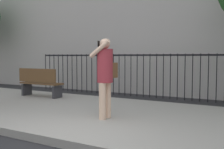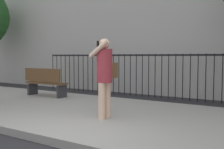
# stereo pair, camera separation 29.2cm
# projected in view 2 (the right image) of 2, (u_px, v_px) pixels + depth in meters

# --- Properties ---
(ground_plane) EXTENTS (60.00, 60.00, 0.00)m
(ground_plane) POSITION_uv_depth(u_px,v_px,m) (58.00, 148.00, 4.46)
(ground_plane) COLOR #28282B
(sidewalk) EXTENTS (28.00, 4.40, 0.15)m
(sidewalk) POSITION_uv_depth(u_px,v_px,m) (125.00, 118.00, 6.30)
(sidewalk) COLOR #9E9B93
(sidewalk) RESTS_ON ground
(iron_fence) EXTENTS (12.03, 0.04, 1.60)m
(iron_fence) POSITION_uv_depth(u_px,v_px,m) (179.00, 70.00, 9.34)
(iron_fence) COLOR black
(iron_fence) RESTS_ON ground
(pedestrian_on_phone) EXTENTS (0.51, 0.66, 1.73)m
(pedestrian_on_phone) POSITION_uv_depth(u_px,v_px,m) (105.00, 72.00, 5.89)
(pedestrian_on_phone) COLOR beige
(pedestrian_on_phone) RESTS_ON sidewalk
(street_bench) EXTENTS (1.60, 0.45, 0.95)m
(street_bench) POSITION_uv_depth(u_px,v_px,m) (45.00, 82.00, 9.21)
(street_bench) COLOR brown
(street_bench) RESTS_ON sidewalk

